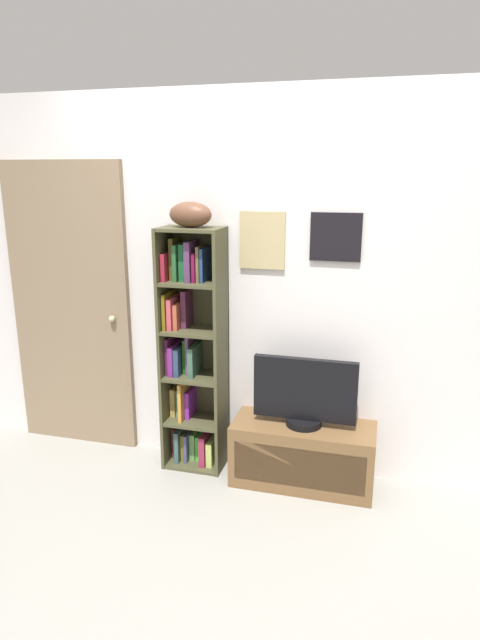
% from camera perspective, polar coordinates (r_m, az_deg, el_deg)
% --- Properties ---
extents(ground, '(5.20, 5.20, 0.04)m').
position_cam_1_polar(ground, '(2.94, -3.40, -25.35)').
color(ground, gray).
extents(back_wall, '(4.80, 0.08, 2.38)m').
position_cam_1_polar(back_wall, '(3.39, 2.32, 3.39)').
color(back_wall, silver).
rests_on(back_wall, ground).
extents(bookshelf, '(0.39, 0.27, 1.57)m').
position_cam_1_polar(bookshelf, '(3.50, -5.18, -3.62)').
color(bookshelf, '#434229').
rests_on(bookshelf, ground).
extents(football, '(0.30, 0.20, 0.15)m').
position_cam_1_polar(football, '(3.28, -5.26, 11.01)').
color(football, brown).
rests_on(football, bookshelf).
extents(tv_stand, '(0.87, 0.36, 0.40)m').
position_cam_1_polar(tv_stand, '(3.49, 6.62, -13.85)').
color(tv_stand, brown).
rests_on(tv_stand, ground).
extents(television, '(0.62, 0.22, 0.43)m').
position_cam_1_polar(television, '(3.31, 6.84, -7.70)').
color(television, black).
rests_on(television, tv_stand).
extents(door, '(0.88, 0.09, 1.97)m').
position_cam_1_polar(door, '(3.90, -17.41, 1.13)').
color(door, '#816B51').
rests_on(door, ground).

